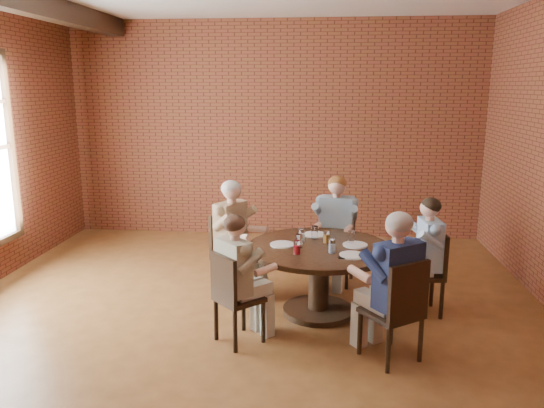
# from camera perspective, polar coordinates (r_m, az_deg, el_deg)

# --- Properties ---
(floor) EXTENTS (7.00, 7.00, 0.00)m
(floor) POSITION_cam_1_polar(r_m,az_deg,el_deg) (5.51, -3.21, -13.10)
(floor) COLOR brown
(floor) RESTS_ON ground
(wall_back) EXTENTS (7.00, 0.00, 7.00)m
(wall_back) POSITION_cam_1_polar(r_m,az_deg,el_deg) (8.47, 0.21, 7.93)
(wall_back) COLOR brown
(wall_back) RESTS_ON ground
(wall_front) EXTENTS (7.00, 0.00, 7.00)m
(wall_front) POSITION_cam_1_polar(r_m,az_deg,el_deg) (1.74, -21.70, -11.45)
(wall_front) COLOR brown
(wall_front) RESTS_ON ground
(dining_table) EXTENTS (1.51, 1.51, 0.75)m
(dining_table) POSITION_cam_1_polar(r_m,az_deg,el_deg) (5.64, 5.07, -6.68)
(dining_table) COLOR black
(dining_table) RESTS_ON floor
(chair_a) EXTENTS (0.43, 0.43, 0.90)m
(chair_a) POSITION_cam_1_polar(r_m,az_deg,el_deg) (5.89, 16.62, -6.72)
(chair_a) COLOR black
(chair_a) RESTS_ON floor
(diner_a) EXTENTS (0.64, 0.55, 1.26)m
(diner_a) POSITION_cam_1_polar(r_m,az_deg,el_deg) (5.83, 16.00, -5.46)
(diner_a) COLOR #4882BB
(diner_a) RESTS_ON floor
(chair_b) EXTENTS (0.50, 0.50, 0.93)m
(chair_b) POSITION_cam_1_polar(r_m,az_deg,el_deg) (6.63, 6.92, -3.98)
(chair_b) COLOR black
(chair_b) RESTS_ON floor
(diner_b) EXTENTS (0.64, 0.74, 1.33)m
(diner_b) POSITION_cam_1_polar(r_m,az_deg,el_deg) (6.50, 6.83, -2.86)
(diner_b) COLOR #7E94A1
(diner_b) RESTS_ON floor
(chair_c) EXTENTS (0.57, 0.57, 0.94)m
(chair_c) POSITION_cam_1_polar(r_m,az_deg,el_deg) (6.27, -4.63, -4.88)
(chair_c) COLOR black
(chair_c) RESTS_ON floor
(diner_c) EXTENTS (0.82, 0.77, 1.33)m
(diner_c) POSITION_cam_1_polar(r_m,az_deg,el_deg) (6.18, -4.03, -3.62)
(diner_c) COLOR brown
(diner_c) RESTS_ON floor
(chair_d) EXTENTS (0.54, 0.54, 0.89)m
(chair_d) POSITION_cam_1_polar(r_m,az_deg,el_deg) (5.01, -4.25, -9.72)
(chair_d) COLOR black
(chair_d) RESTS_ON floor
(diner_d) EXTENTS (0.75, 0.74, 1.24)m
(diner_d) POSITION_cam_1_polar(r_m,az_deg,el_deg) (5.00, -3.58, -8.11)
(diner_d) COLOR #BFA896
(diner_d) RESTS_ON floor
(chair_e) EXTENTS (0.61, 0.61, 0.95)m
(chair_e) POSITION_cam_1_polar(r_m,az_deg,el_deg) (4.79, 13.45, -10.79)
(chair_e) COLOR black
(chair_e) RESTS_ON floor
(diner_e) EXTENTS (0.82, 0.85, 1.35)m
(diner_e) POSITION_cam_1_polar(r_m,az_deg,el_deg) (4.79, 12.82, -8.67)
(diner_e) COLOR #1B264B
(diner_e) RESTS_ON floor
(plate_a) EXTENTS (0.26, 0.26, 0.01)m
(plate_a) POSITION_cam_1_polar(r_m,az_deg,el_deg) (5.64, 8.94, -4.36)
(plate_a) COLOR white
(plate_a) RESTS_ON dining_table
(plate_b) EXTENTS (0.26, 0.26, 0.01)m
(plate_b) POSITION_cam_1_polar(r_m,az_deg,el_deg) (5.97, 4.67, -3.28)
(plate_b) COLOR white
(plate_b) RESTS_ON dining_table
(plate_c) EXTENTS (0.26, 0.26, 0.01)m
(plate_c) POSITION_cam_1_polar(r_m,az_deg,el_deg) (5.58, 1.12, -4.37)
(plate_c) COLOR white
(plate_c) RESTS_ON dining_table
(plate_d) EXTENTS (0.26, 0.26, 0.01)m
(plate_d) POSITION_cam_1_polar(r_m,az_deg,el_deg) (5.30, 8.64, -5.46)
(plate_d) COLOR white
(plate_d) RESTS_ON dining_table
(glass_a) EXTENTS (0.07, 0.07, 0.14)m
(glass_a) POSITION_cam_1_polar(r_m,az_deg,el_deg) (5.68, 8.51, -3.57)
(glass_a) COLOR white
(glass_a) RESTS_ON dining_table
(glass_b) EXTENTS (0.07, 0.07, 0.14)m
(glass_b) POSITION_cam_1_polar(r_m,az_deg,el_deg) (5.68, 5.88, -3.49)
(glass_b) COLOR white
(glass_b) RESTS_ON dining_table
(glass_c) EXTENTS (0.07, 0.07, 0.14)m
(glass_c) POSITION_cam_1_polar(r_m,az_deg,el_deg) (5.83, 4.61, -3.04)
(glass_c) COLOR white
(glass_c) RESTS_ON dining_table
(glass_d) EXTENTS (0.07, 0.07, 0.14)m
(glass_d) POSITION_cam_1_polar(r_m,az_deg,el_deg) (5.70, 3.20, -3.37)
(glass_d) COLOR white
(glass_d) RESTS_ON dining_table
(glass_e) EXTENTS (0.07, 0.07, 0.14)m
(glass_e) POSITION_cam_1_polar(r_m,az_deg,el_deg) (5.50, 2.93, -3.98)
(glass_e) COLOR white
(glass_e) RESTS_ON dining_table
(glass_f) EXTENTS (0.07, 0.07, 0.14)m
(glass_f) POSITION_cam_1_polar(r_m,az_deg,el_deg) (5.28, 2.69, -4.67)
(glass_f) COLOR white
(glass_f) RESTS_ON dining_table
(glass_g) EXTENTS (0.07, 0.07, 0.14)m
(glass_g) POSITION_cam_1_polar(r_m,az_deg,el_deg) (5.35, 6.48, -4.51)
(glass_g) COLOR white
(glass_g) RESTS_ON dining_table
(smartphone) EXTENTS (0.09, 0.16, 0.01)m
(smartphone) POSITION_cam_1_polar(r_m,az_deg,el_deg) (5.27, 7.61, -5.57)
(smartphone) COLOR black
(smartphone) RESTS_ON dining_table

